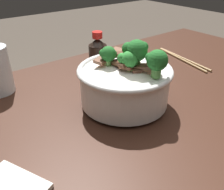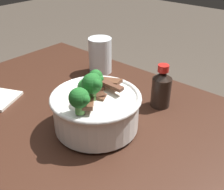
% 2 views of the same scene
% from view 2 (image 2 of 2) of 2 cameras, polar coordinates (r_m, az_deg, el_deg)
% --- Properties ---
extents(rice_bowl, '(0.21, 0.21, 0.16)m').
position_cam_2_polar(rice_bowl, '(0.63, -3.43, -2.44)').
color(rice_bowl, white).
rests_on(rice_bowl, dining_table).
extents(drinking_glass, '(0.08, 0.08, 0.12)m').
position_cam_2_polar(drinking_glass, '(0.92, -2.48, 7.93)').
color(drinking_glass, white).
rests_on(drinking_glass, dining_table).
extents(soy_sauce_bottle, '(0.05, 0.05, 0.12)m').
position_cam_2_polar(soy_sauce_bottle, '(0.74, 10.29, 1.39)').
color(soy_sauce_bottle, black).
rests_on(soy_sauce_bottle, dining_table).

